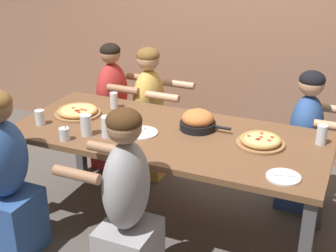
{
  "coord_description": "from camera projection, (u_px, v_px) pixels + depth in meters",
  "views": [
    {
      "loc": [
        1.17,
        -2.68,
        2.05
      ],
      "look_at": [
        0.0,
        0.0,
        0.8
      ],
      "focal_mm": 50.0,
      "sensor_mm": 36.0,
      "label": 1
    }
  ],
  "objects": [
    {
      "name": "drinking_glass_d",
      "position": [
        107.0,
        128.0,
        3.11
      ],
      "size": [
        0.07,
        0.07,
        0.15
      ],
      "color": "silver",
      "rests_on": "dining_table"
    },
    {
      "name": "drinking_glass_e",
      "position": [
        40.0,
        118.0,
        3.32
      ],
      "size": [
        0.07,
        0.07,
        0.11
      ],
      "color": "silver",
      "rests_on": "dining_table"
    },
    {
      "name": "cocktail_glass_blue",
      "position": [
        64.0,
        135.0,
        3.07
      ],
      "size": [
        0.07,
        0.07,
        0.11
      ],
      "color": "silver",
      "rests_on": "dining_table"
    },
    {
      "name": "skillet_bowl",
      "position": [
        198.0,
        121.0,
        3.23
      ],
      "size": [
        0.36,
        0.25,
        0.14
      ],
      "color": "black",
      "rests_on": "dining_table"
    },
    {
      "name": "drinking_glass_a",
      "position": [
        86.0,
        126.0,
        3.14
      ],
      "size": [
        0.08,
        0.08,
        0.15
      ],
      "color": "silver",
      "rests_on": "dining_table"
    },
    {
      "name": "dining_table",
      "position": [
        168.0,
        143.0,
        3.23
      ],
      "size": [
        2.16,
        0.94,
        0.75
      ],
      "color": "brown",
      "rests_on": "ground"
    },
    {
      "name": "drinking_glass_c",
      "position": [
        322.0,
        136.0,
        3.01
      ],
      "size": [
        0.07,
        0.07,
        0.13
      ],
      "color": "silver",
      "rests_on": "dining_table"
    },
    {
      "name": "pizza_board_second",
      "position": [
        260.0,
        141.0,
        3.01
      ],
      "size": [
        0.32,
        0.32,
        0.05
      ],
      "color": "#996B42",
      "rests_on": "dining_table"
    },
    {
      "name": "empty_plate_b",
      "position": [
        142.0,
        133.0,
        3.18
      ],
      "size": [
        0.22,
        0.22,
        0.02
      ],
      "color": "white",
      "rests_on": "dining_table"
    },
    {
      "name": "diner_far_left",
      "position": [
        114.0,
        112.0,
        4.18
      ],
      "size": [
        0.51,
        0.4,
        1.14
      ],
      "rotation": [
        0.0,
        0.0,
        -1.57
      ],
      "color": "#B22D2D",
      "rests_on": "ground"
    },
    {
      "name": "ground_plane",
      "position": [
        168.0,
        224.0,
        3.49
      ],
      "size": [
        18.0,
        18.0,
        0.0
      ],
      "primitive_type": "plane",
      "color": "#514C47",
      "rests_on": "ground"
    },
    {
      "name": "drinking_glass_b",
      "position": [
        114.0,
        101.0,
        3.61
      ],
      "size": [
        0.06,
        0.06,
        0.12
      ],
      "color": "silver",
      "rests_on": "dining_table"
    },
    {
      "name": "diner_near_left",
      "position": [
        7.0,
        182.0,
        3.01
      ],
      "size": [
        0.51,
        0.4,
        1.15
      ],
      "rotation": [
        0.0,
        0.0,
        1.57
      ],
      "color": "#2D5193",
      "rests_on": "ground"
    },
    {
      "name": "diner_far_midleft",
      "position": [
        149.0,
        118.0,
        4.04
      ],
      "size": [
        0.51,
        0.4,
        1.14
      ],
      "rotation": [
        0.0,
        0.0,
        -1.57
      ],
      "color": "gold",
      "rests_on": "ground"
    },
    {
      "name": "pizza_board_main",
      "position": [
        78.0,
        112.0,
        3.49
      ],
      "size": [
        0.34,
        0.34,
        0.05
      ],
      "color": "#996B42",
      "rests_on": "dining_table"
    },
    {
      "name": "diner_near_center",
      "position": [
        127.0,
        212.0,
        2.69
      ],
      "size": [
        0.51,
        0.4,
        1.17
      ],
      "rotation": [
        0.0,
        0.0,
        1.57
      ],
      "color": "#99999E",
      "rests_on": "ground"
    },
    {
      "name": "empty_plate_a",
      "position": [
        283.0,
        177.0,
        2.62
      ],
      "size": [
        0.2,
        0.2,
        0.02
      ],
      "color": "white",
      "rests_on": "dining_table"
    },
    {
      "name": "diner_far_right",
      "position": [
        304.0,
        146.0,
        3.57
      ],
      "size": [
        0.51,
        0.4,
        1.1
      ],
      "rotation": [
        0.0,
        0.0,
        -1.57
      ],
      "color": "#2D5193",
      "rests_on": "ground"
    }
  ]
}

